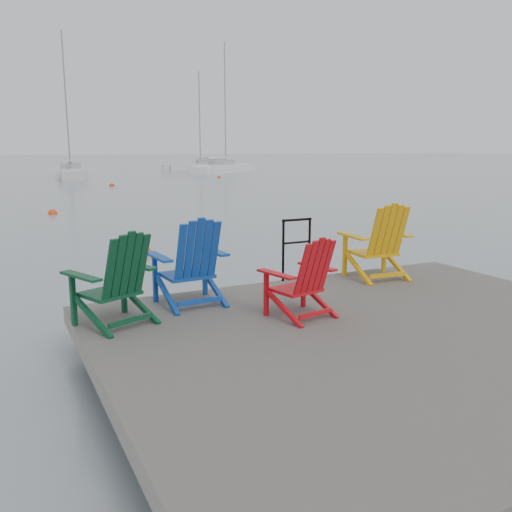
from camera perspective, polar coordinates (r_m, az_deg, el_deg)
name	(u,v)px	position (r m, az deg, el deg)	size (l,w,h in m)	color
ground	(392,376)	(6.10, 14.09, -12.17)	(400.00, 400.00, 0.00)	gray
dock	(393,345)	(5.97, 14.25, -9.10)	(6.00, 5.00, 1.40)	#2C2927
handrail	(297,243)	(7.86, 4.29, 1.37)	(0.48, 0.04, 0.90)	black
chair_green	(116,279)	(5.99, -14.52, -2.32)	(1.00, 0.95, 1.03)	#0B3E23
chair_blue	(191,262)	(6.59, -6.85, -0.60)	(0.89, 0.83, 1.08)	#0F3D9B
chair_red	(303,277)	(6.11, 5.01, -2.25)	(0.83, 0.79, 0.92)	red
chair_yellow	(379,241)	(8.08, 12.84, 1.53)	(0.94, 0.88, 1.11)	#E7A20C
sailboat_near	(71,173)	(47.08, -18.91, 8.22)	(3.15, 8.75, 11.80)	silver
sailboat_mid	(224,169)	(54.48, -3.43, 9.14)	(8.51, 7.97, 12.68)	white
sailboat_far	(204,168)	(58.24, -5.47, 9.25)	(7.59, 2.72, 10.38)	silver
buoy_a	(145,255)	(12.64, -11.66, 0.15)	(0.39, 0.39, 0.39)	#E5470D
buoy_b	(53,214)	(21.44, -20.61, 4.17)	(0.34, 0.34, 0.34)	#E73C0D
buoy_c	(219,178)	(44.80, -3.91, 8.22)	(0.32, 0.32, 0.32)	#D7450C
buoy_d	(112,186)	(36.14, -14.93, 7.13)	(0.36, 0.36, 0.36)	red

